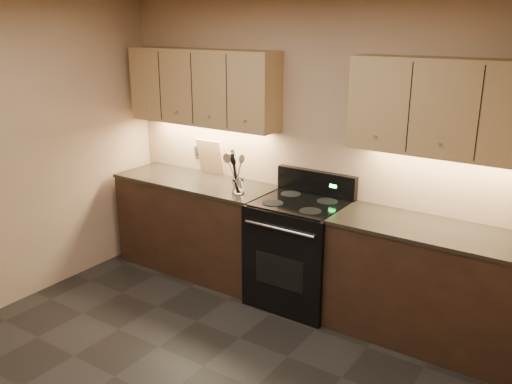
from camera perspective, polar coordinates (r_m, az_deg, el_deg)
wall_back at (r=4.81m, az=5.86°, el=4.30°), size 4.00×0.04×2.60m
counter_left at (r=5.41m, az=-6.27°, el=-3.43°), size 1.62×0.62×0.93m
counter_right at (r=4.41m, az=17.37°, el=-9.26°), size 1.46×0.62×0.93m
stove at (r=4.76m, az=4.57°, el=-6.21°), size 0.76×0.68×1.14m
upper_cab_left at (r=5.20m, az=-5.68°, el=10.92°), size 1.60×0.30×0.70m
upper_cab_right at (r=4.15m, az=19.67°, el=8.31°), size 1.44×0.30×0.70m
outlet_plate at (r=5.56m, az=-6.12°, el=4.20°), size 0.08×0.01×0.12m
utensil_crock at (r=4.81m, az=-1.90°, el=0.59°), size 0.11×0.11×0.13m
cutting_board at (r=5.41m, az=-4.82°, el=3.70°), size 0.29×0.11×0.35m
wooden_spoon at (r=4.78m, az=-2.31°, el=2.05°), size 0.14×0.08×0.35m
black_spoon at (r=4.79m, az=-1.81°, el=1.99°), size 0.09×0.13×0.33m
black_turner at (r=4.75m, az=-1.99°, el=2.00°), size 0.20×0.16×0.37m
steel_spatula at (r=4.77m, az=-1.62°, el=2.31°), size 0.21×0.13×0.40m
steel_skimmer at (r=4.75m, az=-1.65°, el=1.98°), size 0.25×0.10×0.35m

